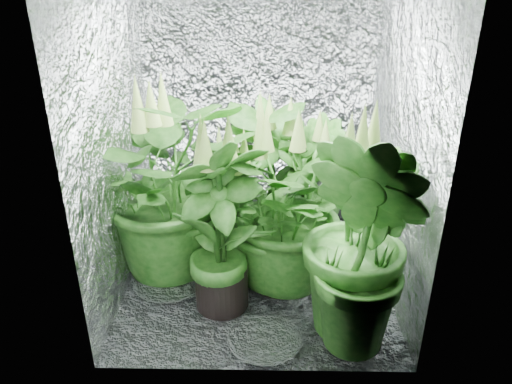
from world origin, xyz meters
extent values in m
plane|color=silver|center=(0.00, 0.00, 0.00)|extent=(1.60, 1.60, 0.00)
cube|color=silver|center=(0.00, 0.80, 1.00)|extent=(1.60, 0.02, 2.00)
cube|color=silver|center=(0.00, -0.80, 1.00)|extent=(1.60, 0.02, 2.00)
cube|color=silver|center=(-0.80, 0.00, 1.00)|extent=(0.02, 1.60, 2.00)
cube|color=silver|center=(0.80, 0.00, 1.00)|extent=(0.02, 1.60, 2.00)
cylinder|color=black|center=(-0.52, 0.07, 0.14)|extent=(0.32, 0.32, 0.29)
cylinder|color=#422D18|center=(-0.52, 0.07, 0.27)|extent=(0.30, 0.30, 0.03)
imported|color=#11410E|center=(-0.52, 0.07, 0.62)|extent=(1.14, 1.14, 1.18)
cone|color=olive|center=(-0.52, 0.07, 1.14)|extent=(0.10, 0.10, 0.29)
cylinder|color=black|center=(0.09, 0.29, 0.13)|extent=(0.30, 0.30, 0.26)
cylinder|color=#422D18|center=(0.09, 0.29, 0.25)|extent=(0.27, 0.27, 0.03)
imported|color=#11410E|center=(0.09, 0.29, 0.55)|extent=(0.75, 0.75, 1.04)
cone|color=olive|center=(0.09, 0.29, 1.00)|extent=(0.10, 0.10, 0.26)
cylinder|color=black|center=(0.34, 0.31, 0.12)|extent=(0.27, 0.27, 0.24)
cylinder|color=#422D18|center=(0.34, 0.31, 0.22)|extent=(0.24, 0.24, 0.03)
imported|color=#11410E|center=(0.34, 0.31, 0.48)|extent=(0.54, 0.54, 0.91)
cone|color=olive|center=(0.34, 0.31, 0.88)|extent=(0.09, 0.09, 0.24)
cylinder|color=black|center=(-0.14, 0.03, 0.13)|extent=(0.29, 0.29, 0.26)
cylinder|color=#422D18|center=(-0.14, 0.03, 0.24)|extent=(0.27, 0.27, 0.03)
imported|color=#11410E|center=(-0.14, 0.03, 0.47)|extent=(0.65, 0.65, 0.88)
cone|color=olive|center=(-0.14, 0.03, 0.85)|extent=(0.09, 0.09, 0.26)
cylinder|color=black|center=(0.14, -0.10, 0.13)|extent=(0.29, 0.29, 0.26)
cylinder|color=#422D18|center=(0.14, -0.10, 0.24)|extent=(0.27, 0.27, 0.03)
imported|color=#11410E|center=(0.14, -0.10, 0.55)|extent=(1.06, 1.06, 1.03)
cone|color=olive|center=(0.14, -0.10, 1.00)|extent=(0.09, 0.09, 0.26)
cylinder|color=black|center=(-0.20, -0.29, 0.14)|extent=(0.31, 0.31, 0.27)
cylinder|color=#422D18|center=(-0.20, -0.29, 0.26)|extent=(0.28, 0.28, 0.03)
imported|color=#11410E|center=(-0.20, -0.29, 0.56)|extent=(0.76, 0.76, 1.05)
cone|color=olive|center=(-0.20, -0.29, 1.02)|extent=(0.10, 0.10, 0.27)
cylinder|color=black|center=(0.52, -0.58, 0.14)|extent=(0.31, 0.31, 0.27)
cylinder|color=#422D18|center=(0.52, -0.58, 0.26)|extent=(0.28, 0.28, 0.03)
imported|color=#11410E|center=(0.52, -0.58, 0.63)|extent=(0.88, 0.88, 1.19)
cone|color=olive|center=(0.52, -0.58, 1.16)|extent=(0.10, 0.10, 0.27)
cylinder|color=black|center=(0.61, 0.45, 0.04)|extent=(0.16, 0.16, 0.09)
cylinder|color=black|center=(0.61, 0.45, 0.22)|extent=(0.12, 0.12, 0.11)
cylinder|color=#4C4C51|center=(0.54, 0.45, 0.22)|extent=(0.05, 0.34, 0.34)
torus|color=#4C4C51|center=(0.54, 0.45, 0.22)|extent=(0.05, 0.35, 0.35)
cube|color=white|center=(0.59, -0.61, 0.30)|extent=(0.05, 0.03, 0.07)
camera|label=1|loc=(0.04, -2.65, 1.88)|focal=35.00mm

